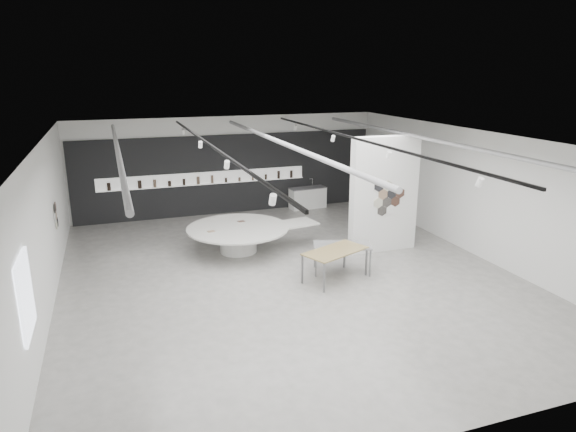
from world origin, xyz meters
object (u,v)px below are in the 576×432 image
object	(u,v)px
display_island	(240,235)
sample_table_stone	(342,247)
partition_column	(384,195)
sample_table_wood	(335,252)
kitchen_counter	(308,198)

from	to	relation	value
display_island	sample_table_stone	world-z (taller)	same
partition_column	sample_table_wood	distance (m)	3.12
partition_column	sample_table_stone	xyz separation A→B (m)	(-1.99, -1.28, -1.06)
display_island	kitchen_counter	size ratio (longest dim) A/B	2.83
sample_table_wood	display_island	bearing A→B (deg)	121.86
partition_column	sample_table_stone	size ratio (longest dim) A/B	2.05
display_island	partition_column	bearing A→B (deg)	-27.15
partition_column	kitchen_counter	distance (m)	5.71
display_island	sample_table_stone	distance (m)	3.45
sample_table_stone	kitchen_counter	size ratio (longest dim) A/B	1.12
sample_table_wood	kitchen_counter	world-z (taller)	kitchen_counter
partition_column	kitchen_counter	world-z (taller)	partition_column
kitchen_counter	partition_column	bearing A→B (deg)	-91.45
partition_column	sample_table_wood	bearing A→B (deg)	-144.45
partition_column	display_island	size ratio (longest dim) A/B	0.81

